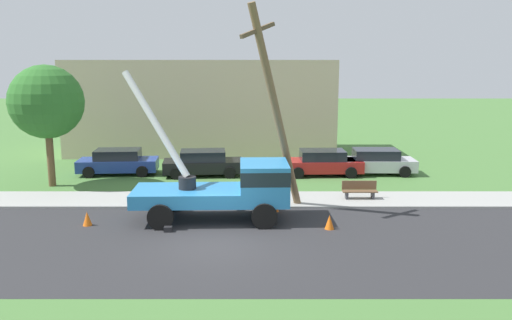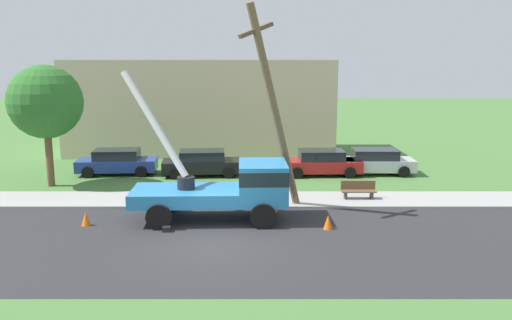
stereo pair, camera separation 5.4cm
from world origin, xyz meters
TOP-DOWN VIEW (x-y plane):
  - ground_plane at (0.00, 12.00)m, footprint 120.00×120.00m
  - road_asphalt at (0.00, 0.00)m, footprint 80.00×8.82m
  - sidewalk_strip at (0.00, 5.76)m, footprint 80.00×2.70m
  - utility_truck at (0.38, 2.85)m, footprint 6.84×3.21m
  - leaning_utility_pole at (2.16, 4.06)m, footprint 2.74×2.53m
  - traffic_cone_ahead at (4.17, 1.60)m, footprint 0.36×0.36m
  - traffic_cone_behind at (-5.25, 2.05)m, footprint 0.36×0.36m
  - traffic_cone_curbside at (2.15, 3.97)m, footprint 0.36×0.36m
  - parked_sedan_blue at (-6.47, 11.51)m, footprint 4.52×2.23m
  - parked_sedan_black at (-1.62, 11.18)m, footprint 4.55×2.28m
  - parked_sedan_red at (5.09, 11.28)m, footprint 4.45×2.10m
  - parked_sedan_silver at (8.15, 11.59)m, footprint 4.43×2.07m
  - park_bench at (6.13, 5.82)m, footprint 1.60×0.45m
  - roadside_tree_near at (-9.15, 8.67)m, footprint 3.70×3.70m
  - lowrise_building_backdrop at (-2.37, 19.04)m, footprint 18.00×6.00m

SIDE VIEW (x-z plane):
  - ground_plane at x=0.00m, z-range 0.00..0.00m
  - road_asphalt at x=0.00m, z-range 0.00..0.01m
  - sidewalk_strip at x=0.00m, z-range 0.00..0.10m
  - traffic_cone_ahead at x=4.17m, z-range 0.00..0.56m
  - traffic_cone_behind at x=-5.25m, z-range 0.00..0.56m
  - traffic_cone_curbside at x=2.15m, z-range 0.00..0.56m
  - park_bench at x=6.13m, z-range 0.01..0.91m
  - parked_sedan_blue at x=-6.47m, z-range 0.00..1.42m
  - parked_sedan_black at x=-1.62m, z-range 0.00..1.42m
  - parked_sedan_red at x=5.09m, z-range 0.00..1.42m
  - parked_sedan_silver at x=8.15m, z-range 0.00..1.42m
  - utility_truck at x=0.38m, z-range -1.58..4.40m
  - lowrise_building_backdrop at x=-2.37m, z-range 0.00..6.40m
  - roadside_tree_near at x=-9.15m, z-range 1.22..7.40m
  - leaning_utility_pole at x=2.16m, z-range 0.11..8.76m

